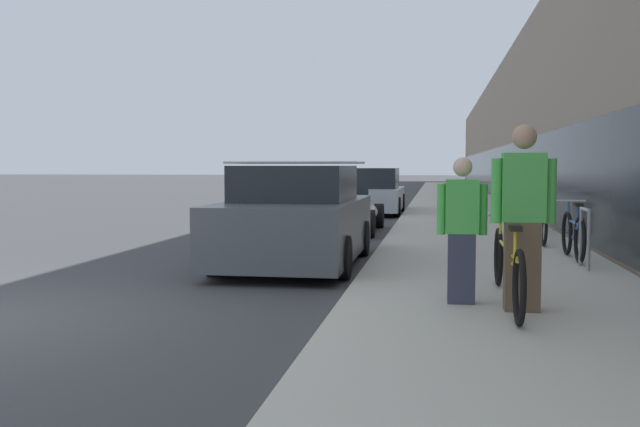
% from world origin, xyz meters
% --- Properties ---
extents(sidewalk_slab, '(3.60, 70.00, 0.11)m').
position_xyz_m(sidewalk_slab, '(5.71, 21.00, 0.05)').
color(sidewalk_slab, '#BCB5A5').
rests_on(sidewalk_slab, ground).
extents(storefront_facade, '(10.01, 70.00, 5.93)m').
position_xyz_m(storefront_facade, '(12.54, 29.00, 2.96)').
color(storefront_facade, gray).
rests_on(storefront_facade, ground).
extents(tandem_bicycle, '(0.52, 2.89, 0.88)m').
position_xyz_m(tandem_bicycle, '(5.66, 1.55, 0.48)').
color(tandem_bicycle, black).
rests_on(tandem_bicycle, sidewalk_slab).
extents(person_rider, '(0.62, 0.24, 1.83)m').
position_xyz_m(person_rider, '(5.76, 1.17, 1.03)').
color(person_rider, brown).
rests_on(person_rider, sidewalk_slab).
extents(person_bystander, '(0.52, 0.20, 1.52)m').
position_xyz_m(person_bystander, '(5.18, 1.47, 0.87)').
color(person_bystander, '#33384C').
rests_on(person_bystander, sidewalk_slab).
extents(bike_rack_hoop, '(0.05, 0.60, 0.84)m').
position_xyz_m(bike_rack_hoop, '(6.97, 4.33, 0.62)').
color(bike_rack_hoop, gray).
rests_on(bike_rack_hoop, sidewalk_slab).
extents(cruiser_bike_nearest, '(0.52, 1.76, 0.89)m').
position_xyz_m(cruiser_bike_nearest, '(6.99, 5.29, 0.48)').
color(cruiser_bike_nearest, black).
rests_on(cruiser_bike_nearest, sidewalk_slab).
extents(cruiser_bike_middle, '(0.52, 1.73, 0.88)m').
position_xyz_m(cruiser_bike_middle, '(6.80, 7.59, 0.48)').
color(cruiser_bike_middle, black).
rests_on(cruiser_bike_middle, sidewalk_slab).
extents(cruiser_bike_farthest, '(0.52, 1.72, 0.89)m').
position_xyz_m(cruiser_bike_farthest, '(7.06, 9.90, 0.48)').
color(cruiser_bike_farthest, black).
rests_on(cruiser_bike_farthest, sidewalk_slab).
extents(parked_sedan_curbside, '(2.02, 4.26, 1.60)m').
position_xyz_m(parked_sedan_curbside, '(2.79, 4.70, 0.71)').
color(parked_sedan_curbside, '#4C5156').
rests_on(parked_sedan_curbside, ground).
extents(vintage_roadster_curbside, '(1.78, 4.28, 1.02)m').
position_xyz_m(vintage_roadster_curbside, '(2.73, 10.31, 0.44)').
color(vintage_roadster_curbside, silver).
rests_on(vintage_roadster_curbside, ground).
extents(parked_sedan_far, '(1.94, 4.32, 1.46)m').
position_xyz_m(parked_sedan_far, '(2.87, 16.70, 0.66)').
color(parked_sedan_far, silver).
rests_on(parked_sedan_far, ground).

